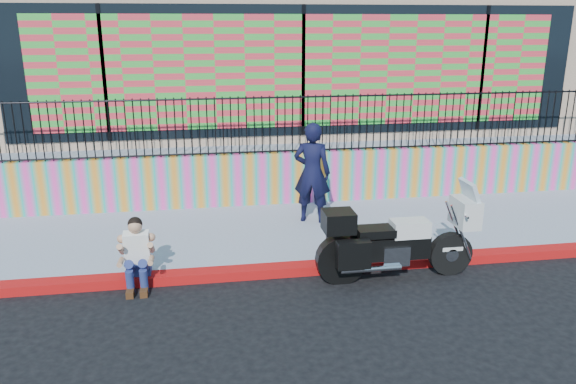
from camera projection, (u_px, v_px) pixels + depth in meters
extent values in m
plane|color=black|center=(348.00, 270.00, 9.19)|extent=(90.00, 90.00, 0.00)
cube|color=red|center=(348.00, 265.00, 9.16)|extent=(16.00, 0.30, 0.15)
cube|color=gray|center=(326.00, 230.00, 10.72)|extent=(16.00, 3.00, 0.15)
cube|color=#FF43AF|center=(310.00, 177.00, 12.05)|extent=(16.00, 0.20, 1.10)
cube|color=gray|center=(277.00, 135.00, 16.89)|extent=(16.00, 10.00, 1.25)
cube|color=tan|center=(277.00, 46.00, 15.94)|extent=(14.00, 8.00, 4.00)
cube|color=black|center=(303.00, 72.00, 12.26)|extent=(12.60, 0.04, 2.80)
cube|color=#E93343|center=(303.00, 72.00, 12.23)|extent=(11.48, 0.02, 2.40)
cylinder|color=black|center=(450.00, 254.00, 8.94)|extent=(0.70, 0.15, 0.70)
cylinder|color=black|center=(341.00, 261.00, 8.66)|extent=(0.70, 0.15, 0.70)
cube|color=black|center=(397.00, 247.00, 8.75)|extent=(1.00, 0.30, 0.36)
cube|color=silver|center=(393.00, 253.00, 8.77)|extent=(0.42, 0.36, 0.32)
cube|color=silver|center=(410.00, 228.00, 8.69)|extent=(0.58, 0.34, 0.25)
cube|color=black|center=(375.00, 232.00, 8.61)|extent=(0.58, 0.36, 0.13)
cube|color=silver|center=(465.00, 212.00, 8.77)|extent=(0.32, 0.55, 0.44)
cube|color=silver|center=(470.00, 192.00, 8.67)|extent=(0.19, 0.49, 0.36)
cube|color=black|center=(339.00, 221.00, 8.46)|extent=(0.46, 0.44, 0.32)
cube|color=black|center=(353.00, 255.00, 8.31)|extent=(0.51, 0.19, 0.42)
cube|color=black|center=(343.00, 239.00, 8.91)|extent=(0.51, 0.19, 0.42)
cube|color=silver|center=(451.00, 247.00, 8.91)|extent=(0.34, 0.17, 0.06)
imported|color=black|center=(312.00, 173.00, 10.72)|extent=(0.83, 0.69, 1.95)
cube|color=navy|center=(139.00, 268.00, 8.68)|extent=(0.36, 0.28, 0.18)
cube|color=white|center=(137.00, 248.00, 8.54)|extent=(0.38, 0.27, 0.54)
sphere|color=tan|center=(135.00, 227.00, 8.39)|extent=(0.21, 0.21, 0.21)
cube|color=#472814|center=(130.00, 292.00, 8.30)|extent=(0.11, 0.26, 0.10)
cube|color=#472814|center=(144.00, 291.00, 8.33)|extent=(0.11, 0.26, 0.10)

